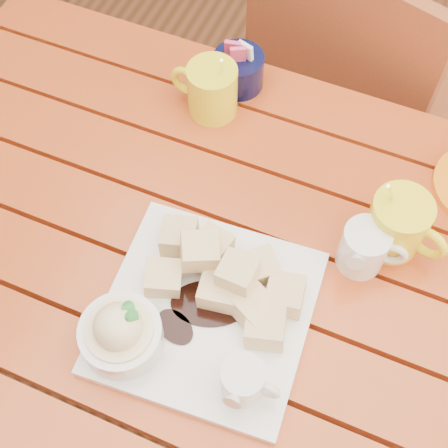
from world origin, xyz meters
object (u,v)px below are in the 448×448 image
at_px(table, 214,281).
at_px(chair_far, 349,91).
at_px(coffee_mug_right, 399,224).
at_px(dessert_plate, 191,312).
at_px(coffee_mug_left, 211,89).

height_order(table, chair_far, chair_far).
bearing_deg(coffee_mug_right, table, -137.93).
height_order(dessert_plate, chair_far, chair_far).
bearing_deg(coffee_mug_right, chair_far, 124.94).
bearing_deg(dessert_plate, coffee_mug_left, 109.47).
bearing_deg(chair_far, table, 100.14).
distance_m(table, coffee_mug_left, 0.32).
distance_m(table, coffee_mug_right, 0.32).
relative_size(dessert_plate, coffee_mug_right, 2.06).
xyz_separation_m(dessert_plate, coffee_mug_left, (-0.13, 0.38, 0.02)).
relative_size(coffee_mug_left, coffee_mug_right, 0.95).
height_order(dessert_plate, coffee_mug_right, coffee_mug_right).
bearing_deg(table, coffee_mug_left, 114.10).
distance_m(dessert_plate, coffee_mug_right, 0.33).
xyz_separation_m(table, chair_far, (0.07, 0.62, -0.14)).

